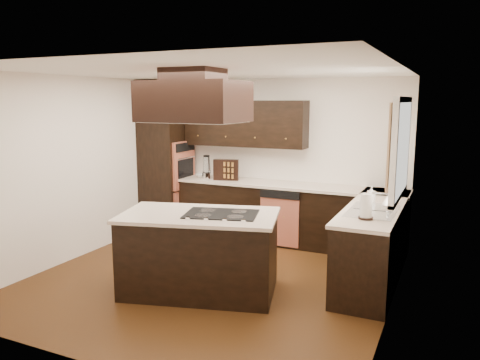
# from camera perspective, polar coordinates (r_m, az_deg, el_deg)

# --- Properties ---
(floor) EXTENTS (4.20, 4.20, 0.02)m
(floor) POSITION_cam_1_polar(r_m,az_deg,el_deg) (5.91, -3.40, -12.00)
(floor) COLOR #5A3414
(floor) RESTS_ON ground
(ceiling) EXTENTS (4.20, 4.20, 0.02)m
(ceiling) POSITION_cam_1_polar(r_m,az_deg,el_deg) (5.50, -3.67, 13.19)
(ceiling) COLOR white
(ceiling) RESTS_ON ground
(wall_back) EXTENTS (4.20, 0.02, 2.50)m
(wall_back) POSITION_cam_1_polar(r_m,az_deg,el_deg) (7.47, 4.17, 2.58)
(wall_back) COLOR white
(wall_back) RESTS_ON ground
(wall_front) EXTENTS (4.20, 0.02, 2.50)m
(wall_front) POSITION_cam_1_polar(r_m,az_deg,el_deg) (3.88, -18.49, -4.57)
(wall_front) COLOR white
(wall_front) RESTS_ON ground
(wall_left) EXTENTS (0.02, 4.20, 2.50)m
(wall_left) POSITION_cam_1_polar(r_m,az_deg,el_deg) (6.82, -19.35, 1.37)
(wall_left) COLOR white
(wall_left) RESTS_ON ground
(wall_right) EXTENTS (0.02, 4.20, 2.50)m
(wall_right) POSITION_cam_1_polar(r_m,az_deg,el_deg) (4.94, 18.56, -1.57)
(wall_right) COLOR white
(wall_right) RESTS_ON ground
(oven_column) EXTENTS (0.65, 0.75, 2.12)m
(oven_column) POSITION_cam_1_polar(r_m,az_deg,el_deg) (7.95, -8.97, 1.54)
(oven_column) COLOR black
(oven_column) RESTS_ON floor
(wall_oven_face) EXTENTS (0.05, 0.62, 0.78)m
(wall_oven_face) POSITION_cam_1_polar(r_m,az_deg,el_deg) (7.75, -6.83, 1.83)
(wall_oven_face) COLOR #CE6A4E
(wall_oven_face) RESTS_ON oven_column
(base_cabinets_back) EXTENTS (2.93, 0.60, 0.88)m
(base_cabinets_back) POSITION_cam_1_polar(r_m,az_deg,el_deg) (7.32, 3.49, -4.01)
(base_cabinets_back) COLOR black
(base_cabinets_back) RESTS_ON floor
(base_cabinets_right) EXTENTS (0.60, 2.40, 0.88)m
(base_cabinets_right) POSITION_cam_1_polar(r_m,az_deg,el_deg) (6.04, 16.17, -7.36)
(base_cabinets_right) COLOR black
(base_cabinets_right) RESTS_ON floor
(countertop_back) EXTENTS (2.93, 0.63, 0.04)m
(countertop_back) POSITION_cam_1_polar(r_m,az_deg,el_deg) (7.21, 3.48, -0.48)
(countertop_back) COLOR beige
(countertop_back) RESTS_ON base_cabinets_back
(countertop_right) EXTENTS (0.63, 2.40, 0.04)m
(countertop_right) POSITION_cam_1_polar(r_m,az_deg,el_deg) (5.93, 16.24, -3.09)
(countertop_right) COLOR beige
(countertop_right) RESTS_ON base_cabinets_right
(upper_cabinets) EXTENTS (2.00, 0.34, 0.72)m
(upper_cabinets) POSITION_cam_1_polar(r_m,az_deg,el_deg) (7.42, 0.60, 6.90)
(upper_cabinets) COLOR black
(upper_cabinets) RESTS_ON wall_back
(dishwasher_front) EXTENTS (0.60, 0.05, 0.72)m
(dishwasher_front) POSITION_cam_1_polar(r_m,az_deg,el_deg) (6.97, 4.85, -5.11)
(dishwasher_front) COLOR #CE6A4E
(dishwasher_front) RESTS_ON floor
(window_frame) EXTENTS (0.06, 1.32, 1.12)m
(window_frame) POSITION_cam_1_polar(r_m,az_deg,el_deg) (5.43, 19.02, 3.65)
(window_frame) COLOR white
(window_frame) RESTS_ON wall_right
(window_pane) EXTENTS (0.00, 1.20, 1.00)m
(window_pane) POSITION_cam_1_polar(r_m,az_deg,el_deg) (5.43, 19.32, 3.63)
(window_pane) COLOR white
(window_pane) RESTS_ON wall_right
(curtain_left) EXTENTS (0.02, 0.34, 0.90)m
(curtain_left) POSITION_cam_1_polar(r_m,az_deg,el_deg) (5.02, 17.87, 3.83)
(curtain_left) COLOR beige
(curtain_left) RESTS_ON wall_right
(curtain_right) EXTENTS (0.02, 0.34, 0.90)m
(curtain_right) POSITION_cam_1_polar(r_m,az_deg,el_deg) (5.85, 18.90, 4.54)
(curtain_right) COLOR beige
(curtain_right) RESTS_ON wall_right
(sink_rim) EXTENTS (0.52, 0.84, 0.01)m
(sink_rim) POSITION_cam_1_polar(r_m,az_deg,el_deg) (5.58, 15.85, -3.60)
(sink_rim) COLOR silver
(sink_rim) RESTS_ON countertop_right
(island) EXTENTS (1.86, 1.32, 0.88)m
(island) POSITION_cam_1_polar(r_m,az_deg,el_deg) (5.40, -4.94, -9.04)
(island) COLOR black
(island) RESTS_ON floor
(island_top) EXTENTS (1.94, 1.40, 0.04)m
(island_top) POSITION_cam_1_polar(r_m,az_deg,el_deg) (5.27, -5.01, -4.30)
(island_top) COLOR beige
(island_top) RESTS_ON island
(cooktop) EXTENTS (0.91, 0.72, 0.01)m
(cooktop) POSITION_cam_1_polar(r_m,az_deg,el_deg) (5.21, -2.30, -4.15)
(cooktop) COLOR black
(cooktop) RESTS_ON island_top
(range_hood) EXTENTS (1.05, 0.72, 0.42)m
(range_hood) POSITION_cam_1_polar(r_m,az_deg,el_deg) (4.96, -5.65, 9.50)
(range_hood) COLOR black
(range_hood) RESTS_ON ceiling
(hood_duct) EXTENTS (0.55, 0.50, 0.13)m
(hood_duct) POSITION_cam_1_polar(r_m,az_deg,el_deg) (4.97, -5.71, 12.68)
(hood_duct) COLOR black
(hood_duct) RESTS_ON ceiling
(blender_base) EXTENTS (0.15, 0.15, 0.10)m
(blender_base) POSITION_cam_1_polar(r_m,az_deg,el_deg) (7.55, -4.08, 0.51)
(blender_base) COLOR silver
(blender_base) RESTS_ON countertop_back
(blender_pitcher) EXTENTS (0.13, 0.13, 0.26)m
(blender_pitcher) POSITION_cam_1_polar(r_m,az_deg,el_deg) (7.53, -4.10, 1.87)
(blender_pitcher) COLOR silver
(blender_pitcher) RESTS_ON blender_base
(spice_rack) EXTENTS (0.41, 0.22, 0.33)m
(spice_rack) POSITION_cam_1_polar(r_m,az_deg,el_deg) (7.40, -1.72, 1.24)
(spice_rack) COLOR black
(spice_rack) RESTS_ON countertop_back
(mixing_bowl) EXTENTS (0.31, 0.31, 0.06)m
(mixing_bowl) POSITION_cam_1_polar(r_m,az_deg,el_deg) (7.71, -4.51, 0.54)
(mixing_bowl) COLOR white
(mixing_bowl) RESTS_ON countertop_back
(soap_bottle) EXTENTS (0.11, 0.11, 0.20)m
(soap_bottle) POSITION_cam_1_polar(r_m,az_deg,el_deg) (6.07, 15.72, -1.62)
(soap_bottle) COLOR white
(soap_bottle) RESTS_ON countertop_right
(paper_towel) EXTENTS (0.13, 0.13, 0.28)m
(paper_towel) POSITION_cam_1_polar(r_m,az_deg,el_deg) (5.15, 15.12, -3.15)
(paper_towel) COLOR white
(paper_towel) RESTS_ON countertop_right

